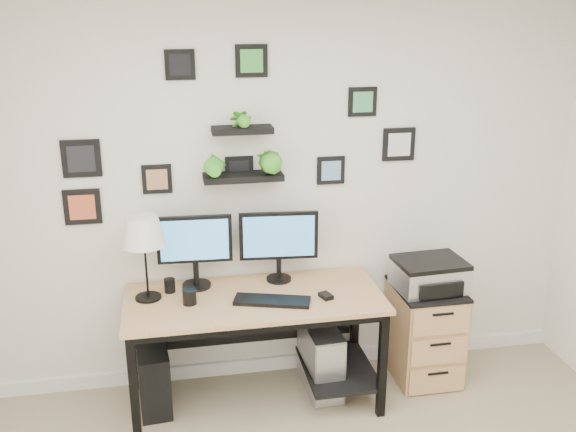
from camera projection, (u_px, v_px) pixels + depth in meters
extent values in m
plane|color=white|center=(287.00, 193.00, 4.21)|extent=(4.00, 0.00, 4.00)
cube|color=white|center=(288.00, 361.00, 4.59)|extent=(4.00, 0.03, 0.10)
cube|color=tan|center=(255.00, 299.00, 3.99)|extent=(1.60, 0.70, 0.03)
cube|color=black|center=(255.00, 305.00, 4.00)|extent=(1.54, 0.64, 0.05)
cube|color=black|center=(249.00, 315.00, 4.39)|extent=(1.44, 0.02, 0.41)
cube|color=black|center=(338.00, 368.00, 4.26)|extent=(0.45, 0.63, 0.03)
cube|color=black|center=(134.00, 391.00, 3.70)|extent=(0.05, 0.05, 0.72)
cube|color=black|center=(137.00, 340.00, 4.26)|extent=(0.05, 0.05, 0.72)
cube|color=black|center=(382.00, 365.00, 3.96)|extent=(0.05, 0.05, 0.72)
cube|color=black|center=(355.00, 320.00, 4.52)|extent=(0.05, 0.05, 0.72)
cylinder|color=black|center=(197.00, 285.00, 4.13)|extent=(0.19, 0.19, 0.02)
cylinder|color=black|center=(196.00, 273.00, 4.10)|extent=(0.04, 0.04, 0.16)
cube|color=black|center=(194.00, 239.00, 4.02)|extent=(0.47, 0.06, 0.31)
cube|color=#3F8CCC|center=(194.00, 240.00, 4.00)|extent=(0.42, 0.03, 0.26)
cylinder|color=black|center=(279.00, 279.00, 4.23)|extent=(0.18, 0.18, 0.02)
cylinder|color=black|center=(279.00, 269.00, 4.20)|extent=(0.04, 0.04, 0.15)
cube|color=black|center=(279.00, 236.00, 4.13)|extent=(0.51, 0.07, 0.32)
cube|color=#3F8CCC|center=(279.00, 237.00, 4.11)|extent=(0.46, 0.04, 0.27)
cube|color=black|center=(272.00, 301.00, 3.91)|extent=(0.49, 0.28, 0.02)
cube|color=black|center=(326.00, 296.00, 3.97)|extent=(0.09, 0.11, 0.03)
cylinder|color=black|center=(148.00, 297.00, 3.96)|extent=(0.16, 0.16, 0.02)
cylinder|color=black|center=(146.00, 261.00, 3.89)|extent=(0.01, 0.01, 0.48)
cone|color=white|center=(143.00, 231.00, 3.83)|extent=(0.26, 0.26, 0.18)
cylinder|color=black|center=(190.00, 297.00, 3.88)|extent=(0.08, 0.08, 0.10)
cylinder|color=black|center=(170.00, 286.00, 4.04)|extent=(0.07, 0.07, 0.09)
cube|color=black|center=(153.00, 376.00, 4.11)|extent=(0.23, 0.44, 0.43)
cube|color=gray|center=(321.00, 358.00, 4.29)|extent=(0.23, 0.47, 0.46)
cube|color=silver|center=(331.00, 377.00, 4.07)|extent=(0.19, 0.02, 0.43)
cube|color=tan|center=(424.00, 333.00, 4.42)|extent=(0.42, 0.50, 0.65)
cube|color=black|center=(427.00, 288.00, 4.32)|extent=(0.43, 0.51, 0.02)
cube|color=tan|center=(437.00, 380.00, 4.25)|extent=(0.39, 0.02, 0.18)
cylinder|color=black|center=(438.00, 374.00, 4.22)|extent=(0.14, 0.02, 0.02)
cube|color=tan|center=(439.00, 352.00, 4.18)|extent=(0.39, 0.02, 0.18)
cylinder|color=black|center=(441.00, 344.00, 4.15)|extent=(0.14, 0.02, 0.02)
cube|color=tan|center=(442.00, 322.00, 4.12)|extent=(0.39, 0.02, 0.18)
cylinder|color=black|center=(443.00, 314.00, 4.08)|extent=(0.14, 0.02, 0.02)
cube|color=silver|center=(429.00, 276.00, 4.27)|extent=(0.47, 0.37, 0.17)
cube|color=black|center=(430.00, 262.00, 4.24)|extent=(0.47, 0.37, 0.03)
cube|color=black|center=(442.00, 291.00, 4.11)|extent=(0.30, 0.04, 0.10)
cube|color=black|center=(243.00, 177.00, 4.02)|extent=(0.50, 0.18, 0.04)
cube|color=black|center=(242.00, 130.00, 3.92)|extent=(0.38, 0.15, 0.04)
imported|color=green|center=(215.00, 154.00, 3.95)|extent=(0.15, 0.12, 0.27)
imported|color=green|center=(270.00, 152.00, 4.01)|extent=(0.15, 0.15, 0.27)
imported|color=green|center=(242.00, 106.00, 3.87)|extent=(0.13, 0.09, 0.25)
cube|color=black|center=(81.00, 159.00, 3.88)|extent=(0.23, 0.02, 0.23)
cube|color=black|center=(81.00, 159.00, 3.87)|extent=(0.16, 0.00, 0.16)
cube|color=black|center=(82.00, 207.00, 3.97)|extent=(0.22, 0.02, 0.22)
cube|color=#C8512F|center=(82.00, 207.00, 3.96)|extent=(0.16, 0.00, 0.16)
cube|color=black|center=(180.00, 65.00, 3.82)|extent=(0.18, 0.02, 0.18)
cube|color=black|center=(180.00, 65.00, 3.81)|extent=(0.13, 0.00, 0.13)
cube|color=black|center=(157.00, 179.00, 4.01)|extent=(0.18, 0.02, 0.18)
cube|color=#AB744F|center=(157.00, 180.00, 4.00)|extent=(0.13, 0.00, 0.13)
cube|color=black|center=(239.00, 170.00, 4.09)|extent=(0.18, 0.02, 0.18)
cube|color=black|center=(240.00, 170.00, 4.08)|extent=(0.13, 0.00, 0.13)
cube|color=black|center=(362.00, 102.00, 4.10)|extent=(0.19, 0.02, 0.19)
cube|color=#43945D|center=(363.00, 102.00, 4.09)|extent=(0.13, 0.00, 0.13)
cube|color=black|center=(399.00, 144.00, 4.24)|extent=(0.22, 0.02, 0.22)
cube|color=silver|center=(399.00, 145.00, 4.23)|extent=(0.15, 0.00, 0.15)
cube|color=black|center=(251.00, 61.00, 3.89)|extent=(0.20, 0.02, 0.20)
cube|color=green|center=(252.00, 61.00, 3.88)|extent=(0.14, 0.00, 0.14)
cube|color=black|center=(331.00, 170.00, 4.20)|extent=(0.18, 0.02, 0.18)
cube|color=#6D99C0|center=(331.00, 171.00, 4.19)|extent=(0.13, 0.00, 0.13)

